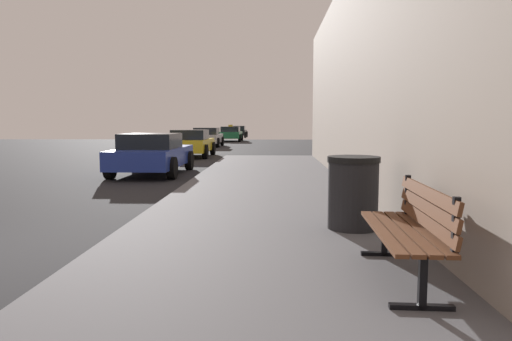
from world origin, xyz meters
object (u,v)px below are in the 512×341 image
object	(u,v)px
bench	(411,224)
trash_bin	(353,192)
car_blue	(153,153)
car_green	(231,134)
car_silver	(207,137)
car_black	(238,132)
car_yellow	(191,143)

from	to	relation	value
bench	trash_bin	bearing A→B (deg)	97.35
car_blue	car_green	xyz separation A→B (m)	(0.04, 26.45, 0.00)
car_silver	car_black	size ratio (longest dim) A/B	0.92
bench	trash_bin	distance (m)	2.08
car_blue	car_yellow	bearing A→B (deg)	91.01
bench	car_silver	bearing A→B (deg)	104.21
car_blue	car_yellow	distance (m)	7.56
trash_bin	car_black	distance (m)	44.22
bench	trash_bin	xyz separation A→B (m)	(-0.19, 2.07, -0.01)
car_yellow	car_silver	size ratio (longest dim) A/B	1.01
car_blue	car_silver	bearing A→B (deg)	92.37
car_silver	trash_bin	bearing A→B (deg)	-77.48
car_green	car_black	distance (m)	9.51
car_silver	car_green	distance (m)	9.49
trash_bin	car_black	world-z (taller)	car_black
bench	car_blue	xyz separation A→B (m)	(-5.03, 10.06, -0.02)
bench	trash_bin	world-z (taller)	trash_bin
bench	car_green	size ratio (longest dim) A/B	0.40
trash_bin	car_silver	xyz separation A→B (m)	(-5.55, 24.99, -0.01)
car_black	bench	bearing A→B (deg)	-83.69
car_silver	car_black	distance (m)	18.98
trash_bin	car_black	bearing A→B (deg)	96.37
car_yellow	car_silver	bearing A→B (deg)	93.46
car_yellow	car_silver	distance (m)	9.45
trash_bin	car_black	xyz separation A→B (m)	(-4.91, 43.95, -0.00)
trash_bin	car_yellow	xyz separation A→B (m)	(-4.98, 15.55, -0.01)
car_blue	car_green	bearing A→B (deg)	89.91
car_yellow	car_green	world-z (taller)	car_green
bench	car_black	distance (m)	46.30
car_blue	car_black	bearing A→B (deg)	90.10
car_yellow	car_black	distance (m)	28.40
trash_bin	car_silver	distance (m)	25.59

